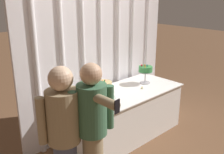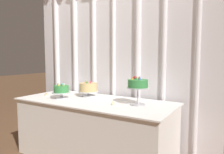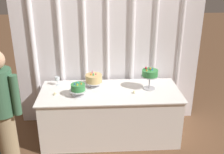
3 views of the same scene
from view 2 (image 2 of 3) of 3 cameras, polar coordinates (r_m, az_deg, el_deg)
draped_curtain at (r=3.07m, az=0.28°, el=8.66°), size 2.83×0.19×2.64m
cake_table at (r=2.78m, az=-4.68°, el=-13.66°), size 1.97×0.84×0.74m
cake_display_leftmost at (r=2.85m, az=-13.30°, el=-3.38°), size 0.24×0.24×0.21m
cake_display_center at (r=2.94m, az=-6.31°, el=-2.88°), size 0.27×0.27×0.23m
cake_display_rightmost at (r=2.41m, az=6.85°, el=-2.17°), size 0.25×0.25×0.33m
wine_glass at (r=3.34m, az=-12.86°, el=-2.31°), size 0.07×0.07×0.13m
tealight_far_left at (r=3.13m, az=-17.02°, el=-4.56°), size 0.05×0.05×0.03m
tealight_near_left at (r=2.43m, az=0.25°, el=-7.09°), size 0.04×0.04×0.04m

